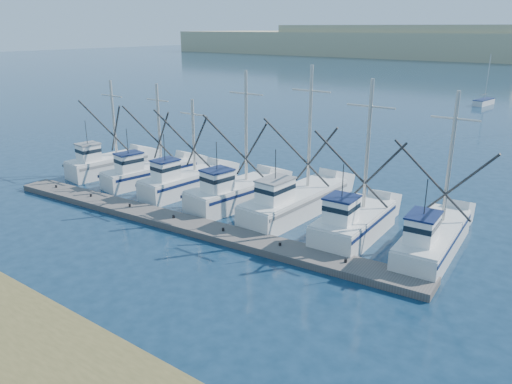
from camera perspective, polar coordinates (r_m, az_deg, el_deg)
ground at (r=23.70m, az=-7.30°, el=-12.93°), size 500.00×500.00×0.00m
floating_dock at (r=32.41m, az=-8.06°, el=-3.64°), size 31.40×4.38×0.42m
trawler_fleet at (r=35.05m, az=-1.16°, el=-0.41°), size 31.19×9.64×9.92m
sailboat_far at (r=91.30m, az=24.59°, el=9.34°), size 2.30×5.51×8.10m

